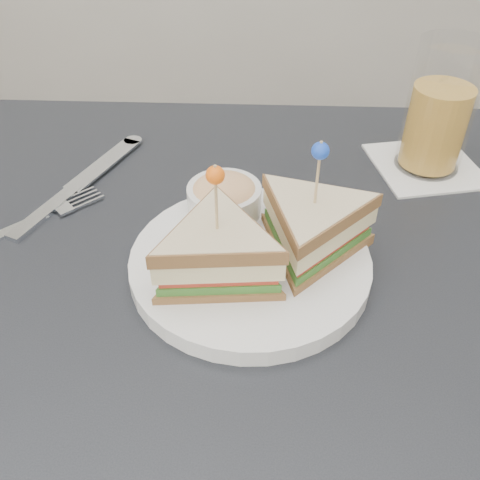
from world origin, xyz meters
name	(u,v)px	position (x,y,z in m)	size (l,w,h in m)	color
table	(230,336)	(0.00, 0.00, 0.67)	(0.80, 0.80, 0.75)	black
plate_meal	(258,240)	(0.03, 0.02, 0.79)	(0.32, 0.32, 0.14)	white
cutlery_fork	(32,221)	(-0.23, 0.09, 0.75)	(0.15, 0.15, 0.01)	silver
cutlery_knife	(77,186)	(-0.20, 0.16, 0.75)	(0.11, 0.23, 0.01)	silver
drink_set	(438,116)	(0.24, 0.23, 0.82)	(0.15, 0.15, 0.16)	white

